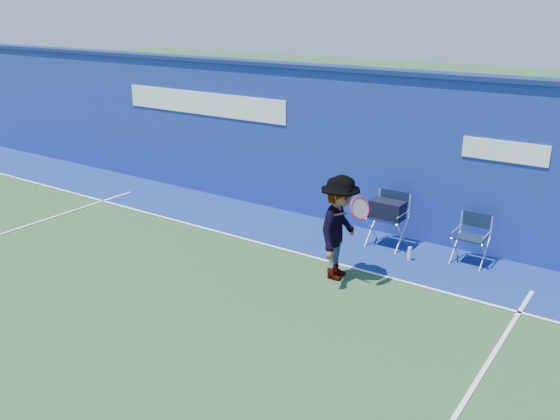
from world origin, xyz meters
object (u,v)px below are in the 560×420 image
Objects in this scene: directors_chair_left at (387,224)px; tennis_player at (339,228)px; directors_chair_right at (470,248)px; water_bottle at (410,254)px.

tennis_player reaches higher than directors_chair_left.
tennis_player is at bearing -131.99° from directors_chair_right.
directors_chair_right is at bearing 3.66° from directors_chair_left.
tennis_player reaches higher than water_bottle.
water_bottle is 1.63m from tennis_player.
directors_chair_right reaches higher than water_bottle.
directors_chair_right is 3.50× the size of water_bottle.
directors_chair_left is at bearing -176.34° from directors_chair_right.
tennis_player is at bearing -118.72° from water_bottle.
directors_chair_right is (1.50, 0.10, -0.15)m from directors_chair_left.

